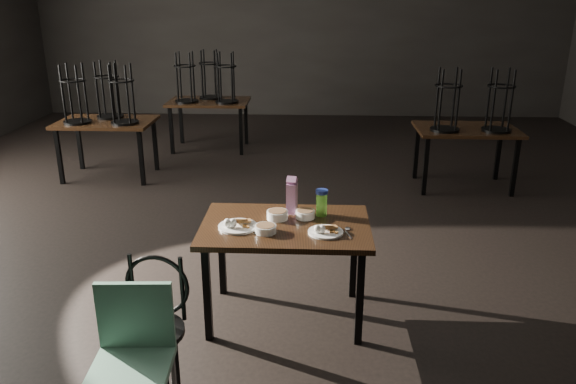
{
  "coord_description": "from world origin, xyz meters",
  "views": [
    {
      "loc": [
        0.26,
        -4.94,
        2.31
      ],
      "look_at": [
        0.07,
        -0.87,
        0.85
      ],
      "focal_mm": 35.0,
      "sensor_mm": 36.0,
      "label": 1
    }
  ],
  "objects_px": {
    "juice_carton": "(292,196)",
    "school_chair": "(133,353)",
    "main_table": "(285,234)",
    "water_bottle": "(322,202)",
    "bentwood_chair": "(152,318)"
  },
  "relations": [
    {
      "from": "bentwood_chair",
      "to": "main_table",
      "type": "bearing_deg",
      "value": 55.96
    },
    {
      "from": "bentwood_chair",
      "to": "school_chair",
      "type": "relative_size",
      "value": 0.99
    },
    {
      "from": "bentwood_chair",
      "to": "school_chair",
      "type": "xyz_separation_m",
      "value": [
        -0.0,
        -0.35,
        0.01
      ]
    },
    {
      "from": "main_table",
      "to": "water_bottle",
      "type": "relative_size",
      "value": 6.05
    },
    {
      "from": "main_table",
      "to": "juice_carton",
      "type": "bearing_deg",
      "value": 80.11
    },
    {
      "from": "juice_carton",
      "to": "bentwood_chair",
      "type": "xyz_separation_m",
      "value": [
        -0.77,
        -1.09,
        -0.37
      ]
    },
    {
      "from": "main_table",
      "to": "bentwood_chair",
      "type": "relative_size",
      "value": 1.38
    },
    {
      "from": "juice_carton",
      "to": "school_chair",
      "type": "relative_size",
      "value": 0.33
    },
    {
      "from": "main_table",
      "to": "water_bottle",
      "type": "distance_m",
      "value": 0.36
    },
    {
      "from": "juice_carton",
      "to": "bentwood_chair",
      "type": "bearing_deg",
      "value": -125.21
    },
    {
      "from": "bentwood_chair",
      "to": "juice_carton",
      "type": "bearing_deg",
      "value": 60.67
    },
    {
      "from": "water_bottle",
      "to": "bentwood_chair",
      "type": "height_order",
      "value": "water_bottle"
    },
    {
      "from": "main_table",
      "to": "water_bottle",
      "type": "height_order",
      "value": "water_bottle"
    },
    {
      "from": "juice_carton",
      "to": "school_chair",
      "type": "distance_m",
      "value": 1.68
    },
    {
      "from": "juice_carton",
      "to": "water_bottle",
      "type": "xyz_separation_m",
      "value": [
        0.22,
        -0.03,
        -0.03
      ]
    }
  ]
}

